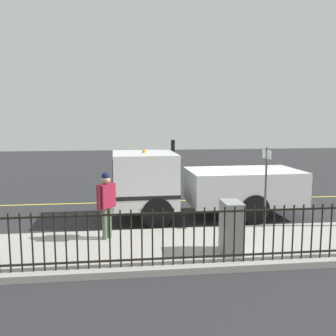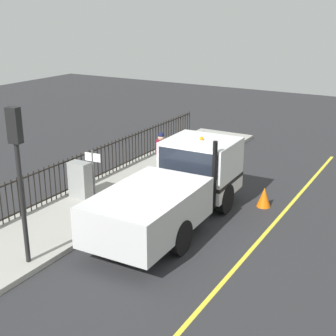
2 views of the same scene
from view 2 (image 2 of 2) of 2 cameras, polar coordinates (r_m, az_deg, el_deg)
name	(u,v)px [view 2 (image 2 of 2)]	position (r m, az deg, el deg)	size (l,w,h in m)	color
ground_plane	(154,241)	(13.58, -1.68, -8.78)	(52.93, 52.93, 0.00)	#2B2B2D
sidewalk_slab	(71,216)	(15.26, -11.61, -5.64)	(2.94, 24.06, 0.15)	#A3A099
lane_marking	(238,264)	(12.57, 8.45, -11.40)	(0.12, 21.65, 0.01)	yellow
work_truck	(180,183)	(14.38, 1.43, -1.85)	(2.38, 6.47, 2.57)	white
worker_standing	(161,150)	(17.61, -0.83, 2.12)	(0.53, 0.49, 1.78)	maroon
iron_fence	(40,187)	(15.79, -15.10, -2.26)	(0.04, 20.49, 1.26)	black
traffic_light_near	(17,155)	(11.70, -17.64, 1.45)	(0.33, 0.25, 3.97)	black
utility_cabinet	(80,180)	(16.25, -10.51, -1.40)	(0.72, 0.43, 1.23)	gray
traffic_cone	(264,197)	(16.01, 11.46, -3.45)	(0.46, 0.46, 0.66)	orange
street_sign	(94,180)	(13.66, -8.90, -1.44)	(0.50, 0.07, 2.34)	#4C4C4C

